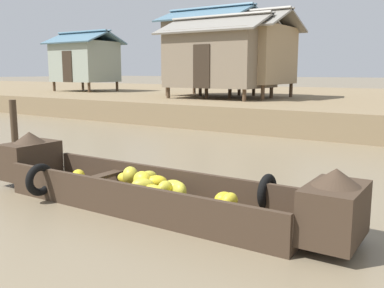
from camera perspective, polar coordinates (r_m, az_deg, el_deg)
ground_plane at (r=10.41m, az=4.85°, el=-1.84°), size 300.00×300.00×0.00m
riverbank_strip at (r=23.25m, az=21.71°, el=4.88°), size 160.00×20.00×0.86m
banana_boat at (r=6.56m, az=-5.86°, el=-5.77°), size 6.15×1.89×0.96m
stilt_house_left at (r=27.49m, az=-13.98°, el=10.62°), size 4.16×3.18×3.59m
stilt_house_mid_left at (r=21.51m, az=2.48°, el=12.43°), size 4.63×3.30×4.25m
stilt_house_mid_right at (r=19.47m, az=3.74°, el=11.28°), size 4.90×3.52×3.61m
stilt_house_right at (r=20.04m, az=7.73°, el=11.68°), size 3.83×4.00×3.89m
mooring_post at (r=9.68m, az=-22.35°, el=1.05°), size 0.14×0.14×1.48m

